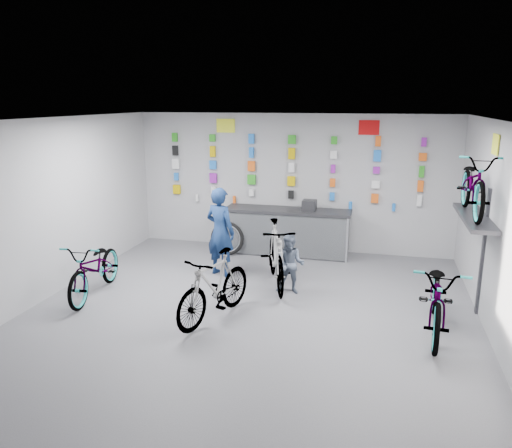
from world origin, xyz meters
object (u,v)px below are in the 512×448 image
(counter, at_px, (287,232))
(bike_center, at_px, (214,286))
(customer, at_px, (290,264))
(bike_left, at_px, (95,268))
(clerk, at_px, (220,232))
(bike_service, at_px, (276,255))
(bike_right, at_px, (438,297))

(counter, bearing_deg, bike_center, -97.53)
(bike_center, relative_size, customer, 1.69)
(bike_left, bearing_deg, bike_center, -17.49)
(customer, bearing_deg, bike_center, -121.26)
(customer, bearing_deg, clerk, 161.13)
(bike_left, relative_size, clerk, 1.11)
(bike_center, distance_m, bike_service, 1.73)
(counter, relative_size, bike_service, 1.39)
(bike_right, bearing_deg, customer, 161.85)
(bike_right, bearing_deg, bike_service, 159.12)
(counter, xyz_separation_m, customer, (0.46, -2.21, 0.04))
(clerk, distance_m, customer, 1.62)
(counter, distance_m, bike_service, 1.94)
(bike_center, height_order, customer, bike_center)
(counter, height_order, bike_right, bike_right)
(counter, xyz_separation_m, bike_left, (-2.75, -3.12, 0.01))
(counter, xyz_separation_m, bike_center, (-0.47, -3.54, 0.04))
(bike_center, height_order, clerk, clerk)
(counter, distance_m, bike_left, 4.16)
(bike_left, height_order, clerk, clerk)
(bike_left, relative_size, bike_right, 0.91)
(bike_right, relative_size, clerk, 1.22)
(counter, distance_m, customer, 2.26)
(counter, height_order, bike_service, bike_service)
(bike_center, bearing_deg, bike_service, 87.41)
(bike_left, bearing_deg, counter, 41.53)
(bike_right, height_order, clerk, clerk)
(bike_service, relative_size, clerk, 1.14)
(bike_center, distance_m, bike_right, 3.27)
(bike_center, bearing_deg, customer, 73.58)
(bike_left, bearing_deg, clerk, 33.83)
(customer, bearing_deg, counter, 105.60)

